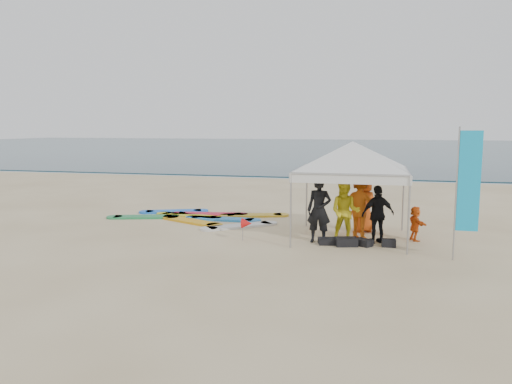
{
  "coord_description": "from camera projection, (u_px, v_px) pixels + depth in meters",
  "views": [
    {
      "loc": [
        4.02,
        -11.72,
        3.17
      ],
      "look_at": [
        0.5,
        2.6,
        1.2
      ],
      "focal_mm": 35.0,
      "sensor_mm": 36.0,
      "label": 1
    }
  ],
  "objects": [
    {
      "name": "feather_flag",
      "position": [
        468.0,
        183.0,
        11.54
      ],
      "size": [
        0.53,
        0.04,
        3.15
      ],
      "color": "#A5A5A8",
      "rests_on": "ground"
    },
    {
      "name": "person_orange_b",
      "position": [
        364.0,
        204.0,
        14.87
      ],
      "size": [
        0.97,
        0.89,
        1.66
      ],
      "primitive_type": "imported",
      "rotation": [
        0.0,
        0.0,
        3.72
      ],
      "color": "#C34711",
      "rests_on": "ground"
    },
    {
      "name": "surfboard_spread",
      "position": [
        203.0,
        217.0,
        17.14
      ],
      "size": [
        5.66,
        3.49,
        0.07
      ],
      "color": "red",
      "rests_on": "ground"
    },
    {
      "name": "person_black_a",
      "position": [
        319.0,
        210.0,
        13.52
      ],
      "size": [
        0.68,
        0.47,
        1.79
      ],
      "primitive_type": "imported",
      "rotation": [
        0.0,
        0.0,
        -0.06
      ],
      "color": "black",
      "rests_on": "ground"
    },
    {
      "name": "person_orange_a",
      "position": [
        360.0,
        205.0,
        13.99
      ],
      "size": [
        1.39,
        1.05,
        1.9
      ],
      "primitive_type": "imported",
      "rotation": [
        0.0,
        0.0,
        2.82
      ],
      "color": "#C85611",
      "rests_on": "ground"
    },
    {
      "name": "shoreline_foam",
      "position": [
        309.0,
        178.0,
        30.17
      ],
      "size": [
        160.0,
        1.2,
        0.01
      ],
      "primitive_type": "cube",
      "color": "silver",
      "rests_on": "ground"
    },
    {
      "name": "person_yellow",
      "position": [
        345.0,
        212.0,
        13.54
      ],
      "size": [
        0.88,
        0.72,
        1.69
      ],
      "primitive_type": "imported",
      "rotation": [
        0.0,
        0.0,
        -0.11
      ],
      "color": "yellow",
      "rests_on": "ground"
    },
    {
      "name": "gear_pile",
      "position": [
        351.0,
        242.0,
        13.26
      ],
      "size": [
        2.07,
        0.63,
        0.22
      ],
      "color": "black",
      "rests_on": "ground"
    },
    {
      "name": "marker_pennant",
      "position": [
        247.0,
        223.0,
        13.72
      ],
      "size": [
        0.28,
        0.28,
        0.64
      ],
      "color": "#A5A5A8",
      "rests_on": "ground"
    },
    {
      "name": "person_seated",
      "position": [
        415.0,
        223.0,
        13.78
      ],
      "size": [
        0.57,
        0.94,
        0.96
      ],
      "primitive_type": "imported",
      "rotation": [
        0.0,
        0.0,
        1.92
      ],
      "color": "#DE5513",
      "rests_on": "ground"
    },
    {
      "name": "ocean",
      "position": [
        349.0,
        148.0,
        70.41
      ],
      "size": [
        160.0,
        84.0,
        0.08
      ],
      "primitive_type": "cube",
      "color": "#0C2633",
      "rests_on": "ground"
    },
    {
      "name": "canopy_tent",
      "position": [
        353.0,
        142.0,
        13.75
      ],
      "size": [
        4.15,
        4.15,
        3.13
      ],
      "color": "#A5A5A8",
      "rests_on": "ground"
    },
    {
      "name": "person_black_b",
      "position": [
        378.0,
        214.0,
        13.47
      ],
      "size": [
        1.0,
        0.74,
        1.58
      ],
      "primitive_type": "imported",
      "rotation": [
        0.0,
        0.0,
        3.59
      ],
      "color": "black",
      "rests_on": "ground"
    },
    {
      "name": "ground",
      "position": [
        213.0,
        251.0,
        12.65
      ],
      "size": [
        120.0,
        120.0,
        0.0
      ],
      "primitive_type": "plane",
      "color": "beige",
      "rests_on": "ground"
    }
  ]
}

